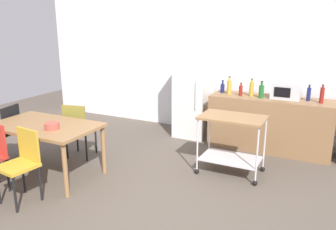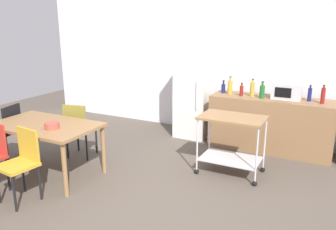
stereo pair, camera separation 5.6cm
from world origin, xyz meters
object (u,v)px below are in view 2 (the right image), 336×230
Objects in this scene: chair_black at (7,128)px; refrigerator at (194,96)px; fruit_bowl at (52,126)px; bottle_sparkling_water at (252,89)px; bottle_soda at (241,90)px; chair_olive at (79,126)px; bottle_hot_sauce at (223,88)px; kitchen_cart at (232,135)px; dining_table at (45,129)px; bottle_vinegar at (310,94)px; bottle_sesame_oil at (262,91)px; bottle_wine at (230,87)px; bottle_soy_sauce at (323,95)px; microwave at (287,91)px; chair_mustard at (21,160)px.

chair_black is 3.24m from refrigerator.
bottle_sparkling_water is at bearing 51.02° from fruit_bowl.
bottle_sparkling_water is at bearing 14.01° from bottle_soda.
bottle_soda is (0.94, -0.16, 0.22)m from refrigerator.
bottle_hot_sauce is at bearing -147.00° from chair_olive.
dining_table is at bearing -152.49° from kitchen_cart.
bottle_hot_sauce is 1.43m from bottle_vinegar.
bottle_vinegar is at bearing 41.30° from fruit_bowl.
kitchen_cart is at bearing -88.48° from bottle_sparkling_water.
bottle_sesame_oil reaches higher than chair_black.
chair_olive is at bearing -137.96° from bottle_wine.
fruit_bowl is at bearing -141.53° from bottle_soy_sauce.
bottle_hot_sauce is at bearing -179.50° from microwave.
microwave is (1.66, -0.04, 0.25)m from refrigerator.
bottle_wine is at bearing -175.74° from microwave.
bottle_soy_sauce is at bearing -24.24° from bottle_vinegar.
bottle_sesame_oil is (1.29, -0.18, 0.24)m from refrigerator.
refrigerator is 2.23m from bottle_soy_sauce.
bottle_wine is 0.39m from bottle_sparkling_water.
chair_mustard is at bearing -128.80° from microwave.
bottle_soy_sauce is 1.51× the size of fruit_bowl.
microwave is (2.84, 2.50, 0.36)m from dining_table.
bottle_vinegar reaches higher than chair_mustard.
chair_black is 2.99× the size of bottle_sparkling_water.
microwave is at bearing 8.20° from bottle_sparkling_water.
bottle_sparkling_water is 0.19m from bottle_sesame_oil.
bottle_hot_sauce is at bearing 179.57° from bottle_vinegar.
bottle_wine reaches higher than bottle_soy_sauce.
bottle_wine reaches higher than dining_table.
bottle_wine reaches higher than bottle_hot_sauce.
microwave is (0.37, 0.14, 0.02)m from bottle_sesame_oil.
chair_black reaches higher than kitchen_cart.
microwave is at bearing 68.00° from kitchen_cart.
bottle_wine is 3.04m from fruit_bowl.
microwave is (0.55, 0.08, 0.00)m from bottle_sparkling_water.
refrigerator is 5.31× the size of bottle_soy_sauce.
microwave is (1.08, 0.01, 0.04)m from bottle_hot_sauce.
bottle_hot_sauce is 0.75× the size of bottle_sparkling_water.
chair_olive is (-0.02, 0.70, -0.15)m from dining_table.
refrigerator is at bearing 173.93° from bottle_sparkling_water.
refrigerator is at bearing 170.28° from bottle_soda.
fruit_bowl is at bearing 68.65° from chair_black.
chair_mustard is 0.64m from fruit_bowl.
chair_mustard is (0.30, -1.38, 0.00)m from chair_olive.
chair_olive is 0.98× the size of kitchen_cart.
dining_table is 1.69× the size of chair_black.
bottle_wine reaches higher than bottle_sparkling_water.
bottle_vinegar is at bearing 3.78° from bottle_sparkling_water.
bottle_sesame_oil is at bearing -170.48° from bottle_vinegar.
chair_black is at bearing -140.73° from bottle_wine.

